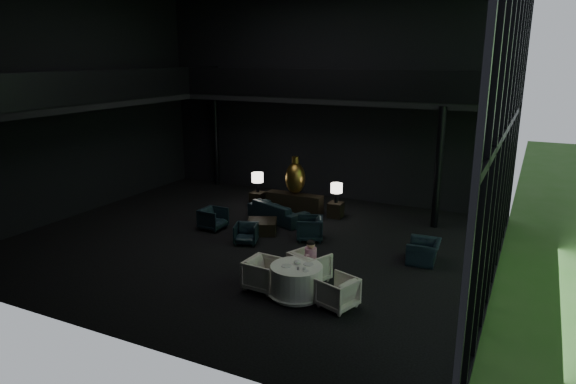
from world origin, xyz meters
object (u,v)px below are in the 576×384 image
at_px(table_lamp_left, 258,178).
at_px(lounge_armchair_east, 310,227).
at_px(lounge_armchair_west, 213,218).
at_px(dining_table, 296,282).
at_px(sofa, 278,207).
at_px(dining_chair_west, 264,271).
at_px(lounge_armchair_south, 246,234).
at_px(bronze_urn, 295,178).
at_px(coffee_table, 262,226).
at_px(dining_chair_east, 337,290).
at_px(child, 311,252).
at_px(table_lamp_right, 337,189).
at_px(side_table_left, 257,199).
at_px(dining_chair_north, 310,263).
at_px(console, 295,203).
at_px(window_armchair, 424,249).
at_px(side_table_right, 336,210).

height_order(table_lamp_left, lounge_armchair_east, table_lamp_left).
xyz_separation_m(lounge_armchair_west, dining_table, (4.52, -3.15, -0.06)).
xyz_separation_m(sofa, dining_chair_west, (2.16, -4.94, -0.03)).
bearing_deg(lounge_armchair_south, bronze_urn, 72.29).
bearing_deg(lounge_armchair_east, coffee_table, -109.72).
relative_size(dining_chair_east, child, 1.26).
distance_m(bronze_urn, lounge_armchair_south, 3.81).
bearing_deg(table_lamp_right, sofa, -142.63).
height_order(side_table_left, lounge_armchair_east, lounge_armchair_east).
xyz_separation_m(side_table_left, sofa, (1.54, -1.28, 0.23)).
bearing_deg(dining_chair_east, lounge_armchair_south, -104.52).
distance_m(dining_chair_north, child, 0.29).
height_order(console, table_lamp_left, table_lamp_left).
relative_size(table_lamp_right, dining_chair_west, 0.75).
bearing_deg(table_lamp_right, coffee_table, -120.63).
relative_size(table_lamp_left, window_armchair, 0.85).
distance_m(bronze_urn, dining_chair_east, 7.54).
distance_m(side_table_left, lounge_armchair_east, 4.18).
bearing_deg(console, table_lamp_right, 2.11).
xyz_separation_m(table_lamp_right, dining_chair_north, (1.32, -5.29, -0.55)).
height_order(table_lamp_right, child, table_lamp_right).
xyz_separation_m(lounge_armchair_south, dining_chair_east, (3.95, -2.61, 0.10)).
distance_m(sofa, lounge_armchair_south, 2.44).
distance_m(console, lounge_armchair_east, 3.01).
distance_m(side_table_right, table_lamp_right, 0.76).
relative_size(lounge_armchair_west, dining_chair_east, 0.96).
bearing_deg(console, lounge_armchair_west, -117.69).
distance_m(window_armchair, dining_chair_east, 3.71).
height_order(side_table_left, side_table_right, side_table_right).
height_order(side_table_left, dining_table, dining_table).
distance_m(side_table_right, lounge_armchair_south, 3.95).
xyz_separation_m(lounge_armchair_east, dining_chair_north, (1.22, -2.75, 0.06)).
bearing_deg(sofa, console, -71.15).
bearing_deg(dining_chair_north, table_lamp_left, -26.41).
height_order(table_lamp_left, sofa, table_lamp_left).
relative_size(bronze_urn, side_table_right, 2.56).
height_order(console, window_armchair, window_armchair).
bearing_deg(coffee_table, dining_table, -50.74).
xyz_separation_m(lounge_armchair_east, window_armchair, (3.55, -0.26, -0.04)).
relative_size(dining_chair_east, dining_chair_west, 0.89).
distance_m(sofa, dining_chair_west, 5.39).
distance_m(side_table_left, lounge_armchair_west, 3.04).
xyz_separation_m(lounge_armchair_east, dining_table, (1.26, -3.63, -0.09)).
bearing_deg(lounge_armchair_east, sofa, -148.10).
distance_m(table_lamp_left, coffee_table, 3.25).
height_order(console, lounge_armchair_south, console).
distance_m(lounge_armchair_south, child, 3.28).
bearing_deg(side_table_right, dining_table, -77.48).
bearing_deg(dining_table, dining_chair_west, -177.86).
distance_m(lounge_armchair_south, dining_table, 3.79).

